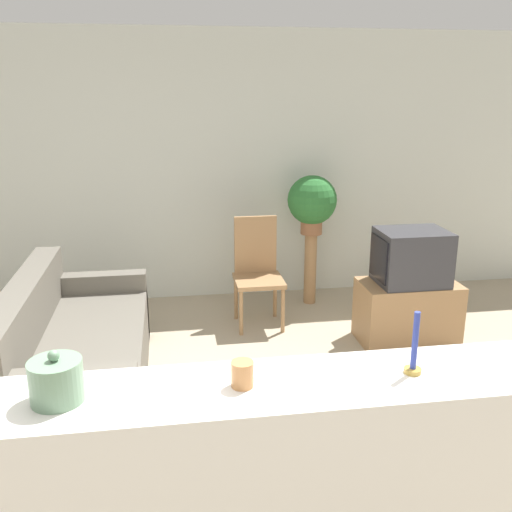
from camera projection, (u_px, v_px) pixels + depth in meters
The scene contains 11 objects.
wall_back at pixel (186, 169), 5.74m from camera, with size 9.00×0.06×2.70m.
couch at pixel (75, 355), 4.08m from camera, with size 0.89×1.91×0.86m.
tv_stand at pixel (407, 312), 4.95m from camera, with size 0.84×0.47×0.54m.
television at pixel (411, 257), 4.81m from camera, with size 0.58×0.45×0.46m.
wooden_chair at pixel (257, 268), 5.28m from camera, with size 0.44×0.44×1.00m.
plant_stand at pixel (310, 268), 5.81m from camera, with size 0.12×0.12×0.73m.
potted_plant at pixel (312, 201), 5.62m from camera, with size 0.49×0.49×0.59m.
foreground_counter at pixel (230, 501), 2.32m from camera, with size 2.68×0.44×1.04m.
decorative_bowl at pixel (56, 381), 2.06m from camera, with size 0.19×0.19×0.20m.
candle_jar at pixel (242, 374), 2.17m from camera, with size 0.09×0.09×0.10m.
candlestick at pixel (414, 353), 2.26m from camera, with size 0.07×0.07×0.26m.
Camera 1 is at (-0.20, -2.37, 2.14)m, focal length 40.00 mm.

